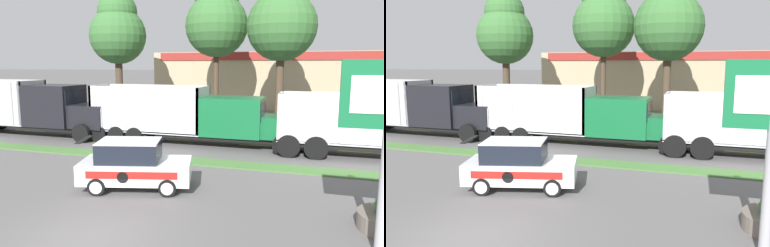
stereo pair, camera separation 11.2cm
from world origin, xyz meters
TOP-DOWN VIEW (x-y plane):
  - ground_plane at (0.00, 0.00)m, footprint 600.00×600.00m
  - grass_verge at (0.00, 8.59)m, footprint 120.00×1.27m
  - centre_line_2 at (-13.43, 13.23)m, footprint 2.40×0.14m
  - centre_line_3 at (-8.03, 13.23)m, footprint 2.40×0.14m
  - centre_line_4 at (-2.63, 13.23)m, footprint 2.40×0.14m
  - centre_line_5 at (2.77, 13.23)m, footprint 2.40×0.14m
  - centre_line_6 at (8.17, 13.23)m, footprint 2.40×0.14m
  - dump_truck_mid at (-11.13, 12.08)m, footprint 11.51×2.81m
  - dump_truck_trail at (-0.03, 12.52)m, footprint 12.59×2.74m
  - rally_car at (-0.75, 4.25)m, footprint 4.44×2.88m
  - store_building_backdrop at (5.45, 36.17)m, footprint 33.17×12.10m
  - tree_behind_left at (-10.99, 22.00)m, footprint 4.98×4.98m
  - tree_behind_centre at (3.11, 21.26)m, footprint 5.20×5.20m
  - tree_behind_right at (-2.43, 23.44)m, footprint 5.30×5.30m

SIDE VIEW (x-z plane):
  - ground_plane at x=0.00m, z-range 0.00..0.00m
  - centre_line_2 at x=-13.43m, z-range 0.00..0.01m
  - centre_line_3 at x=-8.03m, z-range 0.00..0.01m
  - centre_line_4 at x=-2.63m, z-range 0.00..0.01m
  - centre_line_5 at x=2.77m, z-range 0.00..0.01m
  - centre_line_6 at x=8.17m, z-range 0.00..0.01m
  - grass_verge at x=0.00m, z-range 0.00..0.06m
  - rally_car at x=-0.75m, z-range -0.01..1.86m
  - dump_truck_trail at x=-0.03m, z-range -0.17..3.22m
  - dump_truck_mid at x=-11.13m, z-range -0.05..3.55m
  - store_building_backdrop at x=5.45m, z-range 0.00..5.92m
  - tree_behind_left at x=-10.99m, z-range 2.15..13.03m
  - tree_behind_centre at x=3.11m, z-range 2.25..13.61m
  - tree_behind_right at x=-2.43m, z-range 2.46..14.31m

